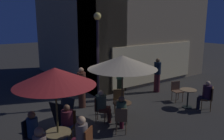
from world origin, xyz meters
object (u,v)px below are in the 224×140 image
(patron_seated_5, at_px, (121,112))
(patron_standing_9, at_px, (157,75))
(cafe_table_2, at_px, (188,95))
(cafe_chair_5, at_px, (99,107))
(cafe_chair_0, at_px, (68,123))
(street_lamp_near_corner, at_px, (98,44))
(cafe_chair_4, at_px, (119,99))
(cafe_chair_6, at_px, (121,118))
(cafe_table_1, at_px, (122,109))
(patron_seated_0, at_px, (67,122))
(patron_seated_4, at_px, (102,104))
(cafe_chair_7, at_px, (209,97))
(menu_sandwich_board, at_px, (63,114))
(patio_umbrella_0, at_px, (55,77))
(cafe_table_0, at_px, (58,139))
(patron_seated_1, at_px, (35,130))
(cafe_chair_8, at_px, (177,89))
(patron_standing_8, at_px, (120,80))
(patron_standing_7, at_px, (82,87))
(patron_seated_3, at_px, (80,136))
(patron_seated_6, at_px, (206,94))
(patio_umbrella_1, at_px, (123,62))
(cafe_chair_1, at_px, (30,133))

(patron_seated_5, relative_size, patron_standing_9, 0.72)
(cafe_table_2, xyz_separation_m, cafe_chair_5, (-3.76, 1.02, 0.02))
(patron_seated_5, height_order, patron_standing_9, patron_standing_9)
(cafe_chair_0, bearing_deg, cafe_chair_5, 153.31)
(street_lamp_near_corner, xyz_separation_m, cafe_chair_4, (0.18, -1.18, -2.04))
(cafe_chair_6, bearing_deg, cafe_table_1, -0.00)
(cafe_chair_4, relative_size, patron_seated_0, 0.82)
(patron_seated_4, relative_size, patron_standing_9, 0.69)
(cafe_chair_0, bearing_deg, cafe_chair_4, 148.55)
(street_lamp_near_corner, relative_size, patron_standing_9, 2.25)
(cafe_chair_7, bearing_deg, patron_seated_0, 47.61)
(menu_sandwich_board, relative_size, cafe_chair_6, 1.09)
(cafe_chair_7, bearing_deg, patio_umbrella_0, 53.38)
(cafe_table_0, height_order, patron_seated_0, patron_seated_0)
(menu_sandwich_board, xyz_separation_m, patron_seated_1, (-1.24, -0.94, 0.18))
(cafe_chair_5, bearing_deg, cafe_chair_4, 53.06)
(cafe_chair_8, bearing_deg, menu_sandwich_board, -76.72)
(cafe_chair_4, height_order, patron_standing_8, patron_standing_8)
(patron_seated_1, bearing_deg, cafe_table_2, 48.93)
(patron_standing_7, bearing_deg, cafe_chair_4, -32.46)
(patio_umbrella_0, distance_m, patron_standing_7, 3.83)
(cafe_table_2, bearing_deg, patron_seated_0, 175.95)
(cafe_chair_5, bearing_deg, patron_seated_3, -90.12)
(street_lamp_near_corner, xyz_separation_m, cafe_chair_5, (-0.87, -1.35, -2.06))
(cafe_chair_0, height_order, patron_seated_6, patron_seated_6)
(patio_umbrella_0, distance_m, cafe_chair_7, 6.46)
(cafe_chair_5, xyz_separation_m, patron_seated_5, (0.19, -1.07, 0.14))
(cafe_chair_5, xyz_separation_m, patron_standing_7, (0.22, 1.61, 0.30))
(cafe_chair_7, height_order, patron_seated_5, patron_seated_5)
(cafe_chair_6, relative_size, patron_seated_6, 0.73)
(patron_seated_1, bearing_deg, patio_umbrella_0, 0.00)
(patio_umbrella_1, height_order, cafe_chair_5, patio_umbrella_1)
(cafe_chair_1, bearing_deg, menu_sandwich_board, 84.27)
(cafe_chair_8, distance_m, patron_seated_6, 1.39)
(menu_sandwich_board, xyz_separation_m, cafe_chair_0, (-0.20, -0.85, 0.06))
(cafe_table_2, relative_size, patron_seated_0, 0.67)
(cafe_table_1, height_order, patron_seated_3, patron_seated_3)
(patron_seated_1, bearing_deg, cafe_chair_4, 65.18)
(cafe_table_0, xyz_separation_m, patron_seated_6, (6.15, -0.40, 0.19))
(cafe_chair_0, relative_size, cafe_chair_6, 1.04)
(street_lamp_near_corner, bearing_deg, cafe_chair_6, -106.94)
(patio_umbrella_0, bearing_deg, patron_standing_8, 32.62)
(street_lamp_near_corner, relative_size, patron_standing_8, 2.15)
(patron_seated_3, xyz_separation_m, patron_standing_9, (6.00, 2.95, 0.16))
(patron_standing_9, bearing_deg, cafe_table_2, 135.47)
(cafe_chair_6, height_order, cafe_chair_7, cafe_chair_7)
(cafe_chair_6, bearing_deg, patio_umbrella_0, 131.06)
(patron_seated_5, xyz_separation_m, patron_standing_8, (1.94, 2.54, 0.22))
(cafe_table_0, xyz_separation_m, patron_seated_4, (2.13, 1.09, 0.18))
(menu_sandwich_board, distance_m, patron_standing_9, 5.64)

